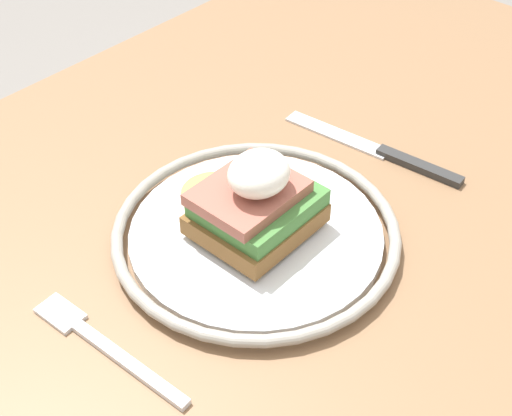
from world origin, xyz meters
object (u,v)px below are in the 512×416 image
object	(u,v)px
plate	(256,233)
fork	(103,344)
sandwich	(255,201)
knife	(385,153)

from	to	relation	value
plate	fork	size ratio (longest dim) A/B	1.62
sandwich	knife	distance (m)	0.17
sandwich	fork	world-z (taller)	sandwich
plate	fork	world-z (taller)	plate
plate	fork	distance (m)	0.16
fork	knife	size ratio (longest dim) A/B	0.78
plate	knife	bearing A→B (deg)	-4.95
knife	plate	bearing A→B (deg)	175.05
fork	sandwich	bearing A→B (deg)	-2.81
plate	sandwich	world-z (taller)	sandwich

